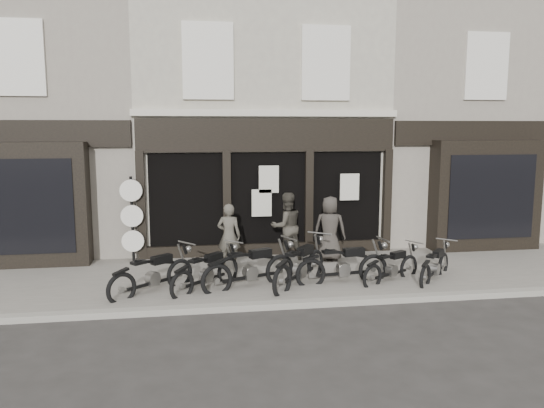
{
  "coord_description": "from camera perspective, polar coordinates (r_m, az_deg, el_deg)",
  "views": [
    {
      "loc": [
        -2.13,
        -11.52,
        3.66
      ],
      "look_at": [
        -0.1,
        1.6,
        1.74
      ],
      "focal_mm": 35.0,
      "sensor_mm": 36.0,
      "label": 1
    }
  ],
  "objects": [
    {
      "name": "kerb",
      "position": [
        11.09,
        2.8,
        -10.7
      ],
      "size": [
        30.0,
        0.25,
        0.13
      ],
      "primitive_type": "cube",
      "color": "gray",
      "rests_on": "ground_plane"
    },
    {
      "name": "motorcycle_4",
      "position": [
        12.43,
        7.7,
        -6.89
      ],
      "size": [
        2.28,
        0.62,
        1.09
      ],
      "rotation": [
        0.0,
        0.0,
        0.12
      ],
      "color": "black",
      "rests_on": "ground"
    },
    {
      "name": "motorcycle_6",
      "position": [
        13.16,
        17.12,
        -6.62
      ],
      "size": [
        1.5,
        1.56,
        0.93
      ],
      "rotation": [
        0.0,
        0.0,
        0.81
      ],
      "color": "black",
      "rests_on": "ground"
    },
    {
      "name": "ground_plane",
      "position": [
        12.27,
        1.61,
        -9.12
      ],
      "size": [
        90.0,
        90.0,
        0.0
      ],
      "primitive_type": "plane",
      "color": "#2D2B28",
      "rests_on": "ground"
    },
    {
      "name": "motorcycle_1",
      "position": [
        12.0,
        -7.03,
        -7.56
      ],
      "size": [
        1.69,
        1.67,
        1.03
      ],
      "rotation": [
        0.0,
        0.0,
        0.78
      ],
      "color": "black",
      "rests_on": "ground"
    },
    {
      "name": "central_building",
      "position": [
        17.6,
        -1.88,
        9.6
      ],
      "size": [
        7.3,
        6.22,
        8.34
      ],
      "color": "#B6B09C",
      "rests_on": "ground"
    },
    {
      "name": "man_centre",
      "position": [
        14.21,
        1.57,
        -2.42
      ],
      "size": [
        1.02,
        0.87,
        1.83
      ],
      "primitive_type": "imported",
      "rotation": [
        0.0,
        0.0,
        3.36
      ],
      "color": "#3B372F",
      "rests_on": "pavement"
    },
    {
      "name": "neighbour_right",
      "position": [
        19.37,
        17.38,
        8.99
      ],
      "size": [
        5.6,
        6.73,
        8.34
      ],
      "color": "gray",
      "rests_on": "ground"
    },
    {
      "name": "motorcycle_5",
      "position": [
        12.78,
        12.77,
        -6.89
      ],
      "size": [
        1.76,
        1.2,
        0.93
      ],
      "rotation": [
        0.0,
        0.0,
        0.53
      ],
      "color": "black",
      "rests_on": "ground"
    },
    {
      "name": "motorcycle_3",
      "position": [
        12.22,
        3.04,
        -7.01
      ],
      "size": [
        1.72,
        1.99,
        1.14
      ],
      "rotation": [
        0.0,
        0.0,
        0.88
      ],
      "color": "black",
      "rests_on": "ground"
    },
    {
      "name": "motorcycle_0",
      "position": [
        11.91,
        -12.68,
        -7.74
      ],
      "size": [
        1.86,
        1.61,
        1.06
      ],
      "rotation": [
        0.0,
        0.0,
        0.69
      ],
      "color": "black",
      "rests_on": "ground"
    },
    {
      "name": "man_left",
      "position": [
        13.48,
        -4.66,
        -3.42
      ],
      "size": [
        0.68,
        0.53,
        1.64
      ],
      "primitive_type": "imported",
      "rotation": [
        0.0,
        0.0,
        2.89
      ],
      "color": "#4C483E",
      "rests_on": "pavement"
    },
    {
      "name": "advert_sign_post",
      "position": [
        14.48,
        -14.8,
        -1.97
      ],
      "size": [
        0.58,
        0.37,
        2.39
      ],
      "rotation": [
        0.0,
        0.0,
        0.04
      ],
      "color": "black",
      "rests_on": "ground"
    },
    {
      "name": "man_right",
      "position": [
        14.24,
        6.24,
        -2.63
      ],
      "size": [
        0.98,
        0.79,
        1.74
      ],
      "primitive_type": "imported",
      "rotation": [
        0.0,
        0.0,
        2.83
      ],
      "color": "#37322D",
      "rests_on": "pavement"
    },
    {
      "name": "neighbour_left",
      "position": [
        17.93,
        -22.7,
        8.82
      ],
      "size": [
        5.6,
        6.73,
        8.34
      ],
      "color": "gray",
      "rests_on": "ground"
    },
    {
      "name": "pavement",
      "position": [
        13.11,
        0.89,
        -7.71
      ],
      "size": [
        30.0,
        4.2,
        0.12
      ],
      "primitive_type": "cube",
      "color": "slate",
      "rests_on": "ground_plane"
    },
    {
      "name": "motorcycle_2",
      "position": [
        12.0,
        -2.32,
        -7.28
      ],
      "size": [
        2.23,
        1.2,
        1.13
      ],
      "rotation": [
        0.0,
        0.0,
        0.39
      ],
      "color": "black",
      "rests_on": "ground"
    }
  ]
}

